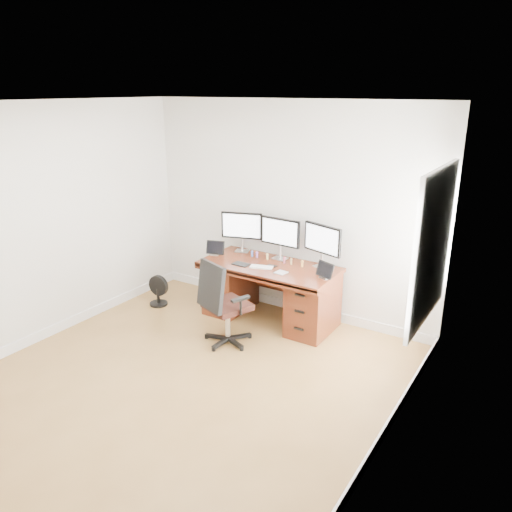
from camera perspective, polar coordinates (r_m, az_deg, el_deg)
The scene contains 21 objects.
ground at distance 5.16m, azimuth -9.23°, elevation -14.65°, with size 4.50×4.50×0.00m, color olive.
back_wall at distance 6.34m, azimuth 3.64°, elevation 5.27°, with size 4.00×0.10×2.70m, color white.
right_wall at distance 3.71m, azimuth 14.81°, elevation -5.20°, with size 0.10×4.50×2.70m.
desk at distance 6.29m, azimuth 1.61°, elevation -3.92°, with size 1.70×0.80×0.75m.
office_chair at distance 5.75m, azimuth -3.66°, elevation -6.95°, with size 0.69×0.69×1.01m.
floor_fan at distance 6.90m, azimuth -11.16°, elevation -3.94°, with size 0.29×0.24×0.42m.
monitor_left at distance 6.55m, azimuth -1.63°, elevation 3.34°, with size 0.53×0.20×0.53m.
monitor_center at distance 6.25m, azimuth 2.79°, elevation 2.59°, with size 0.55×0.15×0.53m.
monitor_right at distance 6.00m, azimuth 7.60°, elevation 1.75°, with size 0.54×0.19×0.53m.
tablet_left at distance 6.49m, azimuth -4.72°, elevation 0.83°, with size 0.25×0.14×0.19m.
tablet_right at distance 5.73m, azimuth 7.84°, elevation -1.72°, with size 0.25×0.15×0.19m.
keyboard at distance 6.04m, azimuth 0.63°, elevation -1.27°, with size 0.28×0.12×0.01m, color silver.
trackpad at distance 5.87m, azimuth 2.87°, elevation -1.90°, with size 0.13×0.13×0.01m, color #B5B8BD.
drawing_tablet at distance 6.15m, azimuth -1.69°, elevation -0.93°, with size 0.21×0.14×0.01m, color black.
phone at distance 6.09m, azimuth 1.86°, elevation -1.11°, with size 0.12×0.06×0.01m, color black.
figurine_blue at distance 6.41m, azimuth -0.45°, elevation 0.32°, with size 0.03×0.03×0.08m.
figurine_purple at distance 6.37m, azimuth 0.11°, elevation 0.20°, with size 0.03×0.03×0.08m.
figurine_yellow at distance 6.30m, azimuth 1.29°, elevation -0.03°, with size 0.03×0.03×0.08m.
figurine_pink at distance 6.18m, azimuth 3.25°, elevation -0.42°, with size 0.03×0.03×0.08m.
figurine_brown at distance 6.14m, azimuth 4.03°, elevation -0.58°, with size 0.03×0.03×0.08m.
figurine_orange at distance 6.07m, azimuth 5.30°, elevation -0.83°, with size 0.03×0.03×0.08m.
Camera 1 is at (2.95, -3.17, 2.82)m, focal length 35.00 mm.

